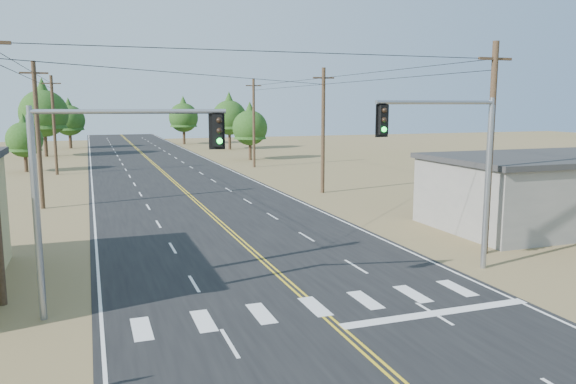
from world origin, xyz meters
name	(u,v)px	position (x,y,z in m)	size (l,w,h in m)	color
road	(199,204)	(0.00, 30.00, 0.01)	(15.00, 200.00, 0.02)	black
building_right	(560,191)	(19.00, 16.00, 2.00)	(15.00, 8.00, 4.00)	gray
utility_pole_left_mid	(38,134)	(-10.50, 32.00, 5.12)	(1.80, 0.30, 10.00)	#4C3826
utility_pole_left_far	(54,124)	(-10.50, 52.00, 5.12)	(1.80, 0.30, 10.00)	#4C3826
utility_pole_right_near	(490,148)	(10.50, 12.00, 5.12)	(1.80, 0.30, 10.00)	#4C3826
utility_pole_right_mid	(323,130)	(10.50, 32.00, 5.12)	(1.80, 0.30, 10.00)	#4C3826
utility_pole_right_far	(254,122)	(10.50, 52.00, 5.12)	(1.80, 0.30, 10.00)	#4C3826
signal_mast_left	(93,175)	(-7.22, 9.63, 4.83)	(6.20, 1.57, 7.10)	gray
signal_mast_right	(459,156)	(7.13, 9.82, 5.00)	(5.95, 0.99, 7.41)	gray
tree_left_near	(24,136)	(-13.70, 55.71, 3.81)	(3.74, 3.74, 6.24)	#3F2D1E
tree_left_mid	(43,109)	(-12.88, 74.37, 6.56)	(6.43, 6.43, 10.72)	#3F2D1E
tree_left_far	(69,117)	(-10.09, 88.65, 5.05)	(4.96, 4.96, 8.26)	#3F2D1E
tree_right_near	(250,124)	(12.39, 60.39, 4.59)	(4.51, 4.51, 7.51)	#3F2D1E
tree_right_mid	(229,114)	(14.00, 78.18, 5.59)	(5.48, 5.48, 9.14)	#3F2D1E
tree_right_far	(183,115)	(9.00, 92.26, 5.30)	(5.20, 5.20, 8.67)	#3F2D1E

